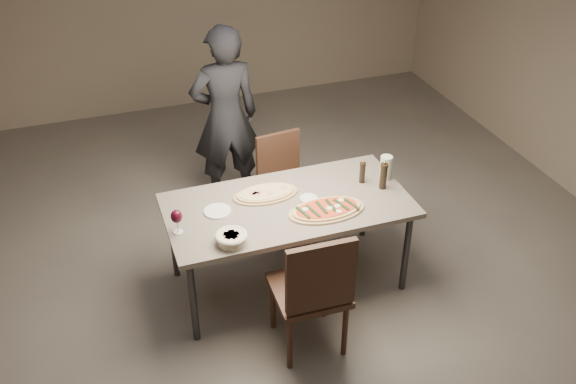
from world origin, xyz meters
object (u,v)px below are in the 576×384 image
object	(u,v)px
zucchini_pizza	(327,209)
ham_pizza	(266,193)
carafe	(386,167)
diner	(225,117)
pepper_mill_left	(383,176)
chair_far	(283,179)
dining_table	(288,210)
bread_basket	(231,238)
chair_near	(314,288)

from	to	relation	value
zucchini_pizza	ham_pizza	xyz separation A→B (m)	(-0.35, 0.35, -0.00)
carafe	diner	distance (m)	1.57
pepper_mill_left	chair_far	xyz separation A→B (m)	(-0.54, 0.76, -0.37)
dining_table	bread_basket	xyz separation A→B (m)	(-0.51, -0.32, 0.10)
chair_near	chair_far	world-z (taller)	chair_near
dining_table	chair_near	bearing A→B (deg)	-96.12
zucchini_pizza	ham_pizza	distance (m)	0.49
dining_table	ham_pizza	world-z (taller)	ham_pizza
ham_pizza	carafe	xyz separation A→B (m)	(0.95, -0.07, 0.08)
dining_table	zucchini_pizza	distance (m)	0.31
carafe	chair_far	distance (m)	0.96
ham_pizza	pepper_mill_left	xyz separation A→B (m)	(0.87, -0.20, 0.09)
pepper_mill_left	chair_far	distance (m)	1.00
zucchini_pizza	chair_far	bearing A→B (deg)	89.86
carafe	chair_far	xyz separation A→B (m)	(-0.62, 0.64, -0.35)
ham_pizza	carafe	bearing A→B (deg)	19.70
chair_near	chair_far	size ratio (longest dim) A/B	1.16
bread_basket	carafe	bearing A→B (deg)	16.87
ham_pizza	zucchini_pizza	bearing A→B (deg)	-20.28
dining_table	chair_far	bearing A→B (deg)	73.74
dining_table	diner	world-z (taller)	diner
chair_near	chair_far	distance (m)	1.50
dining_table	carafe	world-z (taller)	carafe
dining_table	bread_basket	bearing A→B (deg)	-147.74
bread_basket	dining_table	bearing A→B (deg)	32.26
bread_basket	chair_near	distance (m)	0.64
diner	pepper_mill_left	bearing A→B (deg)	122.05
bread_basket	chair_near	xyz separation A→B (m)	(0.44, -0.41, -0.23)
zucchini_pizza	bread_basket	distance (m)	0.76
chair_near	diner	size ratio (longest dim) A/B	0.60
ham_pizza	carafe	distance (m)	0.96
bread_basket	pepper_mill_left	distance (m)	1.30
bread_basket	chair_near	size ratio (longest dim) A/B	0.22
chair_near	carafe	bearing A→B (deg)	43.66
zucchini_pizza	diner	distance (m)	1.56
pepper_mill_left	chair_far	world-z (taller)	pepper_mill_left
zucchini_pizza	chair_near	distance (m)	0.66
bread_basket	pepper_mill_left	world-z (taller)	pepper_mill_left
chair_near	bread_basket	bearing A→B (deg)	137.91
carafe	chair_near	bearing A→B (deg)	-137.86
dining_table	diner	distance (m)	1.34
chair_near	pepper_mill_left	bearing A→B (deg)	41.79
bread_basket	chair_far	bearing A→B (deg)	55.33
dining_table	chair_near	world-z (taller)	chair_near
bread_basket	diner	size ratio (longest dim) A/B	0.13
carafe	bread_basket	bearing A→B (deg)	-163.13
bread_basket	carafe	world-z (taller)	carafe
dining_table	ham_pizza	size ratio (longest dim) A/B	3.63
zucchini_pizza	pepper_mill_left	distance (m)	0.55
zucchini_pizza	diner	xyz separation A→B (m)	(-0.36, 1.52, 0.08)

